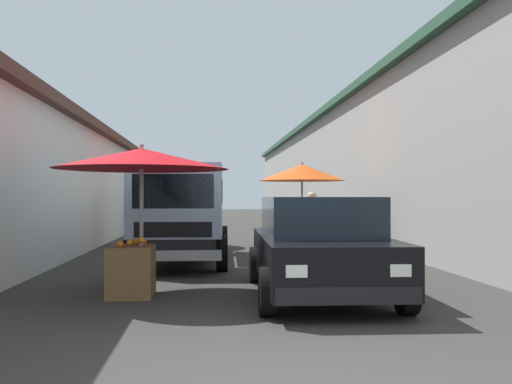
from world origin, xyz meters
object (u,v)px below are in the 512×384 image
fruit_stall_far_left (158,194)px  parked_scooter (316,240)px  fruit_stall_near_left (140,176)px  fruit_stall_near_right (169,190)px  vendor_in_shade (312,222)px  hatchback_car (319,245)px  fruit_stall_far_right (302,183)px  delivery_truck (180,217)px  vendor_by_crates (153,211)px

fruit_stall_far_left → parked_scooter: (-10.63, -4.59, -1.11)m
fruit_stall_near_left → fruit_stall_near_right: fruit_stall_near_left is taller
fruit_stall_near_right → vendor_in_shade: bearing=-140.4°
parked_scooter → fruit_stall_far_left: bearing=23.3°
fruit_stall_near_right → hatchback_car: fruit_stall_near_right is taller
parked_scooter → fruit_stall_near_left: bearing=140.9°
fruit_stall_far_right → vendor_in_shade: size_ratio=1.54×
fruit_stall_far_left → parked_scooter: bearing=-156.7°
fruit_stall_far_right → delivery_truck: size_ratio=0.48×
fruit_stall_far_left → vendor_by_crates: (-2.17, -0.01, -0.65)m
fruit_stall_far_right → fruit_stall_near_right: size_ratio=1.01×
fruit_stall_far_right → vendor_in_shade: 2.81m
hatchback_car → delivery_truck: delivery_truck is taller
fruit_stall_far_left → fruit_stall_near_right: (-7.06, -0.97, 0.09)m
fruit_stall_near_left → fruit_stall_far_right: fruit_stall_far_right is taller
delivery_truck → parked_scooter: size_ratio=2.94×
parked_scooter → hatchback_car: bearing=169.2°
fruit_stall_far_left → fruit_stall_near_left: 14.96m
fruit_stall_far_right → hatchback_car: bearing=172.2°
fruit_stall_far_right → parked_scooter: size_ratio=1.42×
vendor_by_crates → vendor_in_shade: size_ratio=1.01×
fruit_stall_far_right → parked_scooter: bearing=178.8°
hatchback_car → vendor_by_crates: size_ratio=2.51×
fruit_stall_far_right → fruit_stall_far_left: bearing=28.4°
fruit_stall_near_right → delivery_truck: size_ratio=0.48×
fruit_stall_near_right → parked_scooter: (-3.58, -3.62, -1.19)m
fruit_stall_far_left → parked_scooter: 11.63m
fruit_stall_near_left → parked_scooter: bearing=-39.1°
fruit_stall_far_left → fruit_stall_near_right: bearing=-172.2°
fruit_stall_far_left → fruit_stall_near_right: fruit_stall_near_right is taller
fruit_stall_near_left → parked_scooter: fruit_stall_near_left is taller
vendor_by_crates → vendor_in_shade: vendor_by_crates is taller
vendor_by_crates → fruit_stall_near_right: bearing=-168.9°
delivery_truck → vendor_in_shade: size_ratio=3.18×
fruit_stall_near_right → fruit_stall_far_left: bearing=7.8°
vendor_by_crates → parked_scooter: bearing=-151.6°
hatchback_car → fruit_stall_near_left: bearing=85.5°
hatchback_car → delivery_truck: (3.41, 2.21, 0.30)m
fruit_stall_near_left → fruit_stall_near_right: (7.86, 0.13, -0.12)m
hatchback_car → fruit_stall_far_left: bearing=13.8°
hatchback_car → delivery_truck: bearing=32.9°
fruit_stall_near_left → fruit_stall_far_right: 7.28m
fruit_stall_far_left → hatchback_car: fruit_stall_far_left is taller
fruit_stall_far_left → vendor_in_shade: bearing=-158.6°
hatchback_car → delivery_truck: size_ratio=0.80×
fruit_stall_near_left → delivery_truck: (3.21, -0.42, -0.72)m
fruit_stall_near_left → delivery_truck: fruit_stall_near_left is taller
hatchback_car → fruit_stall_far_right: bearing=-7.8°
delivery_truck → vendor_by_crates: bearing=9.0°
fruit_stall_near_right → delivery_truck: 4.73m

